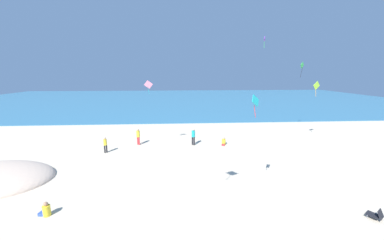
# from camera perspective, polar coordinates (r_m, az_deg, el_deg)

# --- Properties ---
(ground_plane) EXTENTS (120.00, 120.00, 0.00)m
(ground_plane) POSITION_cam_1_polar(r_m,az_deg,el_deg) (18.63, -0.57, -10.04)
(ground_plane) COLOR beige
(ocean_water) EXTENTS (120.00, 60.00, 0.05)m
(ocean_water) POSITION_cam_1_polar(r_m,az_deg,el_deg) (60.59, -2.75, 5.53)
(ocean_water) COLOR teal
(ocean_water) RESTS_ON ground_plane
(beach_chair_far_left) EXTENTS (0.77, 0.81, 0.55)m
(beach_chair_far_left) POSITION_cam_1_polar(r_m,az_deg,el_deg) (14.73, 40.34, -18.39)
(beach_chair_far_left) COLOR black
(beach_chair_far_left) RESTS_ON ground_plane
(person_0) EXTENTS (0.46, 0.46, 1.65)m
(person_0) POSITION_cam_1_polar(r_m,az_deg,el_deg) (22.36, -13.95, -3.99)
(person_0) COLOR red
(person_0) RESTS_ON ground_plane
(person_1) EXTENTS (0.52, 0.69, 0.78)m
(person_1) POSITION_cam_1_polar(r_m,az_deg,el_deg) (22.10, 8.29, -5.75)
(person_1) COLOR yellow
(person_1) RESTS_ON ground_plane
(person_2) EXTENTS (0.37, 0.37, 1.43)m
(person_2) POSITION_cam_1_polar(r_m,az_deg,el_deg) (21.12, -21.81, -5.85)
(person_2) COLOR black
(person_2) RESTS_ON ground_plane
(person_3) EXTENTS (0.46, 0.46, 1.70)m
(person_3) POSITION_cam_1_polar(r_m,az_deg,el_deg) (21.64, 0.35, -4.09)
(person_3) COLOR black
(person_3) RESTS_ON ground_plane
(person_4) EXTENTS (0.65, 0.43, 0.76)m
(person_4) POSITION_cam_1_polar(r_m,az_deg,el_deg) (13.95, -33.98, -19.10)
(person_4) COLOR yellow
(person_4) RESTS_ON ground_plane
(kite_purple) EXTENTS (0.27, 0.46, 1.14)m
(kite_purple) POSITION_cam_1_polar(r_m,az_deg,el_deg) (23.90, 18.51, 19.42)
(kite_purple) COLOR purple
(kite_pink) EXTENTS (0.82, 0.35, 1.25)m
(kite_pink) POSITION_cam_1_polar(r_m,az_deg,el_deg) (19.98, -11.37, 9.06)
(kite_pink) COLOR pink
(kite_teal) EXTENTS (0.50, 0.47, 1.17)m
(kite_teal) POSITION_cam_1_polar(r_m,az_deg,el_deg) (11.48, 16.31, 4.75)
(kite_teal) COLOR #1EADAD
(kite_lime) EXTENTS (0.85, 0.32, 1.53)m
(kite_lime) POSITION_cam_1_polar(r_m,az_deg,el_deg) (25.22, 29.88, 7.78)
(kite_lime) COLOR #99DB33
(kite_green) EXTENTS (0.65, 0.47, 1.78)m
(kite_green) POSITION_cam_1_polar(r_m,az_deg,el_deg) (28.51, 26.92, 12.58)
(kite_green) COLOR green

